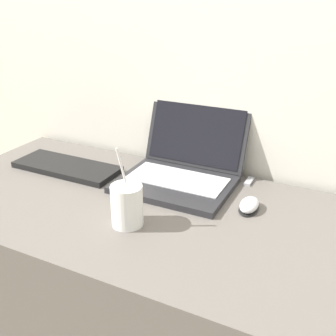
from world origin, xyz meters
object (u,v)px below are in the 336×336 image
Objects in this scene: laptop at (182,166)px; external_keyboard at (67,167)px; computer_mouse at (249,205)px; usb_stick at (249,181)px; drink_cup at (127,205)px.

external_keyboard is (-0.40, -0.10, -0.04)m from laptop.
external_keyboard is at bearing -179.30° from computer_mouse.
computer_mouse is (0.25, -0.09, -0.04)m from laptop.
computer_mouse is 1.55× the size of usb_stick.
external_keyboard reaches higher than usb_stick.
usb_stick is (0.60, 0.18, -0.01)m from external_keyboard.
laptop is 0.22m from usb_stick.
computer_mouse is at bearing 0.70° from external_keyboard.
laptop is 3.83× the size of computer_mouse.
drink_cup is (-0.02, -0.31, 0.01)m from laptop.
external_keyboard is (-0.38, 0.21, -0.05)m from drink_cup.
computer_mouse reaches higher than external_keyboard.
computer_mouse is 0.24× the size of external_keyboard.
computer_mouse is 0.65m from external_keyboard.
laptop is 5.92× the size of usb_stick.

